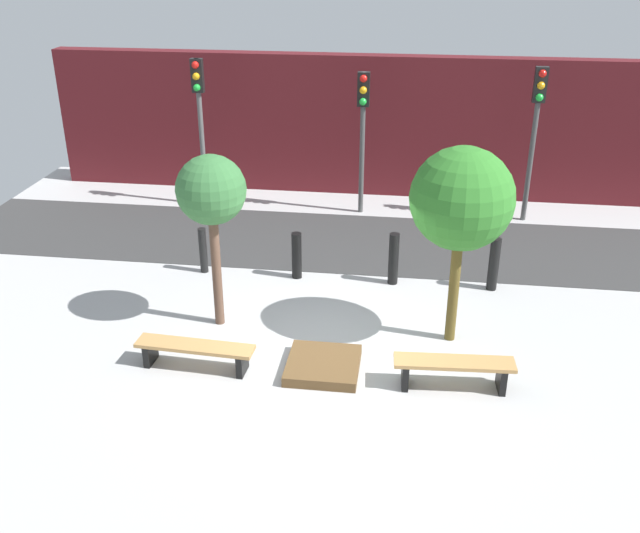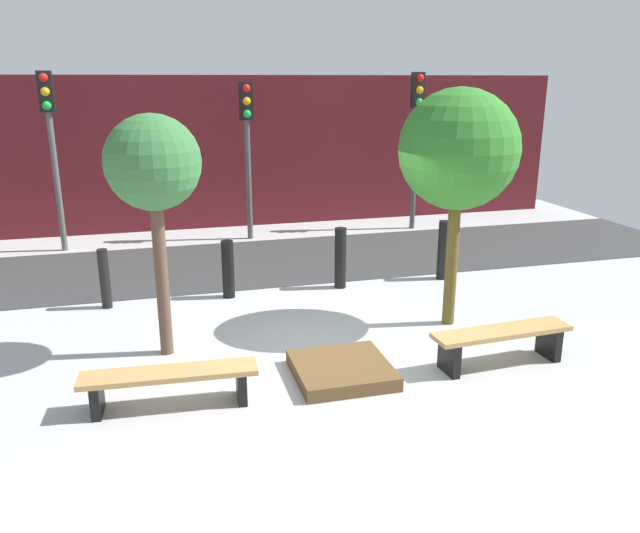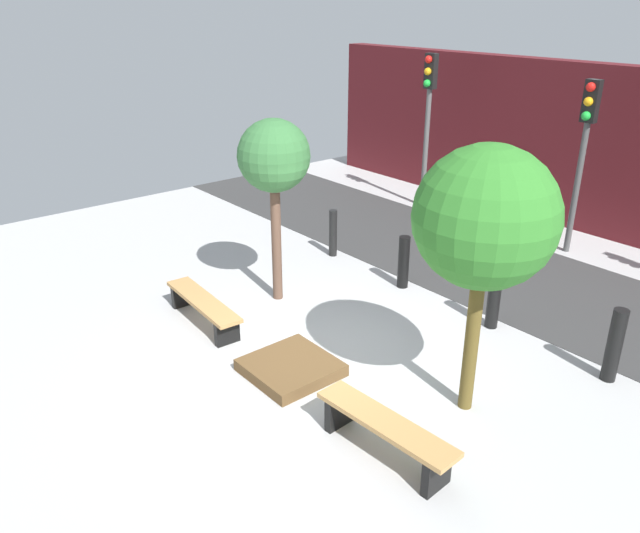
% 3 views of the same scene
% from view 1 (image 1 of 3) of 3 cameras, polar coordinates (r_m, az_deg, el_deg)
% --- Properties ---
extents(ground_plane, '(18.00, 18.00, 0.00)m').
position_cam_1_polar(ground_plane, '(11.77, 0.56, -6.97)').
color(ground_plane, '#AFAFAF').
extents(road_strip, '(18.00, 3.26, 0.01)m').
position_cam_1_polar(road_strip, '(15.83, 2.67, 1.95)').
color(road_strip, '#353535').
rests_on(road_strip, ground).
extents(building_facade, '(16.20, 0.50, 3.52)m').
position_cam_1_polar(building_facade, '(18.52, 3.79, 11.17)').
color(building_facade, '#511419').
rests_on(building_facade, ground).
extents(bench_left, '(1.91, 0.49, 0.42)m').
position_cam_1_polar(bench_left, '(11.43, -9.96, -6.64)').
color(bench_left, black).
rests_on(bench_left, ground).
extents(bench_right, '(1.82, 0.50, 0.47)m').
position_cam_1_polar(bench_right, '(10.97, 10.65, -8.00)').
color(bench_right, black).
rests_on(bench_right, ground).
extents(planter_bed, '(1.13, 1.13, 0.17)m').
position_cam_1_polar(planter_bed, '(11.32, 0.25, -7.91)').
color(planter_bed, brown).
rests_on(planter_bed, ground).
extents(tree_behind_left_bench, '(1.16, 1.16, 3.05)m').
position_cam_1_polar(tree_behind_left_bench, '(11.75, -8.70, 5.85)').
color(tree_behind_left_bench, brown).
rests_on(tree_behind_left_bench, ground).
extents(tree_behind_right_bench, '(1.64, 1.64, 3.34)m').
position_cam_1_polar(tree_behind_right_bench, '(11.30, 11.28, 5.25)').
color(tree_behind_right_bench, brown).
rests_on(tree_behind_right_bench, ground).
extents(bollard_far_left, '(0.16, 0.16, 0.94)m').
position_cam_1_polar(bollard_far_left, '(14.46, -9.34, 1.28)').
color(bollard_far_left, black).
rests_on(bollard_far_left, ground).
extents(bollard_left, '(0.20, 0.20, 0.95)m').
position_cam_1_polar(bollard_left, '(14.04, -1.88, 0.88)').
color(bollard_left, black).
rests_on(bollard_left, ground).
extents(bollard_center, '(0.20, 0.20, 1.04)m').
position_cam_1_polar(bollard_center, '(13.86, 5.90, 0.62)').
color(bollard_center, black).
rests_on(bollard_center, ground).
extents(bollard_right, '(0.20, 0.20, 1.05)m').
position_cam_1_polar(bollard_right, '(13.95, 13.73, 0.18)').
color(bollard_right, black).
rests_on(bollard_right, ground).
extents(traffic_light_west, '(0.28, 0.27, 3.59)m').
position_cam_1_polar(traffic_light_west, '(17.59, -9.63, 12.53)').
color(traffic_light_west, '#555555').
rests_on(traffic_light_west, ground).
extents(traffic_light_mid_west, '(0.28, 0.27, 3.37)m').
position_cam_1_polar(traffic_light_mid_west, '(16.90, 3.44, 11.83)').
color(traffic_light_mid_west, '#494949').
rests_on(traffic_light_mid_west, ground).
extents(traffic_light_mid_east, '(0.28, 0.27, 3.58)m').
position_cam_1_polar(traffic_light_mid_east, '(17.03, 16.91, 11.38)').
color(traffic_light_mid_east, '#474747').
rests_on(traffic_light_mid_east, ground).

